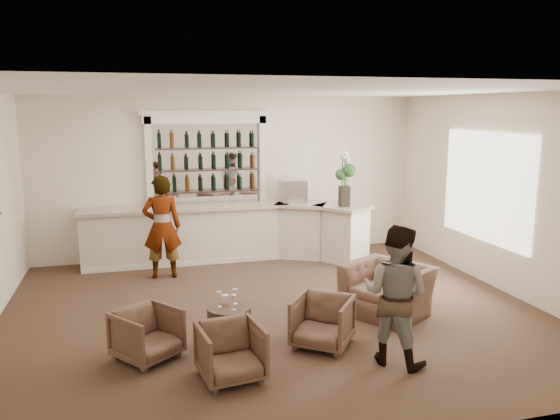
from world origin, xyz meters
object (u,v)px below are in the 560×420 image
object	(u,v)px
armchair_center	(231,352)
espresso_machine	(292,191)
cocktail_table	(229,325)
guest	(395,295)
armchair_left	(147,334)
bar_counter	(228,233)
sommelier	(162,227)
armchair_right	(322,322)
flower_vase	(345,176)
armchair_far	(387,290)

from	to	relation	value
armchair_center	espresso_machine	bearing A→B (deg)	58.45
cocktail_table	guest	distance (m)	2.20
armchair_left	armchair_center	bearing A→B (deg)	-77.89
bar_counter	espresso_machine	size ratio (longest dim) A/B	10.91
armchair_center	sommelier	bearing A→B (deg)	89.48
guest	bar_counter	bearing A→B (deg)	-29.53
sommelier	espresso_machine	bearing A→B (deg)	-160.09
espresso_machine	armchair_left	bearing A→B (deg)	-125.79
guest	espresso_machine	xyz separation A→B (m)	(0.22, 5.06, 0.52)
espresso_machine	sommelier	bearing A→B (deg)	-161.74
armchair_right	cocktail_table	bearing A→B (deg)	-161.98
armchair_center	flower_vase	world-z (taller)	flower_vase
bar_counter	flower_vase	world-z (taller)	flower_vase
guest	flower_vase	size ratio (longest dim) A/B	1.58
armchair_left	espresso_machine	xyz separation A→B (m)	(3.11, 4.20, 1.05)
bar_counter	flower_vase	xyz separation A→B (m)	(2.20, -0.72, 1.18)
guest	armchair_left	world-z (taller)	guest
sommelier	espresso_machine	size ratio (longest dim) A/B	3.60
espresso_machine	armchair_center	bearing A→B (deg)	-113.23
armchair_far	espresso_machine	world-z (taller)	espresso_machine
armchair_center	armchair_right	size ratio (longest dim) A/B	0.98
armchair_far	flower_vase	size ratio (longest dim) A/B	1.07
espresso_machine	cocktail_table	bearing A→B (deg)	-116.40
armchair_right	sommelier	bearing A→B (deg)	154.19
sommelier	bar_counter	bearing A→B (deg)	-147.22
armchair_far	espresso_machine	distance (m)	3.76
bar_counter	armchair_right	size ratio (longest dim) A/B	7.86
armchair_center	bar_counter	bearing A→B (deg)	72.71
bar_counter	armchair_left	size ratio (longest dim) A/B	8.14
flower_vase	armchair_center	bearing A→B (deg)	-126.01
armchair_far	espresso_machine	bearing A→B (deg)	155.20
armchair_center	cocktail_table	bearing A→B (deg)	73.40
cocktail_table	armchair_right	xyz separation A→B (m)	(1.15, -0.40, 0.08)
armchair_far	armchair_left	bearing A→B (deg)	-111.76
armchair_left	espresso_machine	world-z (taller)	espresso_machine
armchair_center	flower_vase	xyz separation A→B (m)	(3.04, 4.18, 1.43)
flower_vase	espresso_machine	bearing A→B (deg)	136.51
guest	espresso_machine	bearing A→B (deg)	-44.97
bar_counter	armchair_right	distance (m)	4.37
armchair_right	espresso_machine	xyz separation A→B (m)	(0.90, 4.41, 1.04)
armchair_center	armchair_far	bearing A→B (deg)	19.88
armchair_left	flower_vase	distance (m)	5.40
bar_counter	armchair_center	bearing A→B (deg)	-99.69
cocktail_table	espresso_machine	distance (m)	4.64
armchair_center	armchair_right	xyz separation A→B (m)	(1.30, 0.55, 0.01)
bar_counter	armchair_right	world-z (taller)	bar_counter
cocktail_table	armchair_far	xyz separation A→B (m)	(2.46, 0.41, 0.13)
armchair_center	armchair_far	xyz separation A→B (m)	(2.62, 1.36, 0.05)
guest	armchair_far	bearing A→B (deg)	-65.81
armchair_right	espresso_machine	world-z (taller)	espresso_machine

